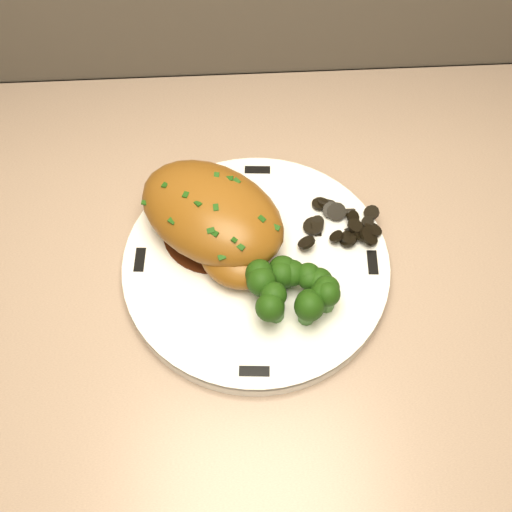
{
  "coord_description": "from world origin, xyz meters",
  "views": [
    {
      "loc": [
        0.55,
        1.41,
        1.33
      ],
      "look_at": [
        0.56,
        1.71,
        0.83
      ],
      "focal_mm": 45.0,
      "sensor_mm": 36.0,
      "label": 1
    }
  ],
  "objects_px": {
    "counter": "(51,444)",
    "plate": "(256,266)",
    "broccoli_florets": "(295,291)",
    "chicken_breast": "(214,219)"
  },
  "relations": [
    {
      "from": "counter",
      "to": "plate",
      "type": "height_order",
      "value": "counter"
    },
    {
      "from": "counter",
      "to": "plate",
      "type": "distance_m",
      "value": 0.5
    },
    {
      "from": "plate",
      "to": "broccoli_florets",
      "type": "height_order",
      "value": "broccoli_florets"
    },
    {
      "from": "chicken_breast",
      "to": "broccoli_florets",
      "type": "distance_m",
      "value": 0.1
    },
    {
      "from": "plate",
      "to": "chicken_breast",
      "type": "relative_size",
      "value": 1.41
    },
    {
      "from": "counter",
      "to": "broccoli_florets",
      "type": "distance_m",
      "value": 0.54
    },
    {
      "from": "counter",
      "to": "plate",
      "type": "relative_size",
      "value": 7.52
    },
    {
      "from": "counter",
      "to": "broccoli_florets",
      "type": "height_order",
      "value": "counter"
    },
    {
      "from": "chicken_breast",
      "to": "broccoli_florets",
      "type": "height_order",
      "value": "chicken_breast"
    },
    {
      "from": "chicken_breast",
      "to": "plate",
      "type": "bearing_deg",
      "value": -1.63
    }
  ]
}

